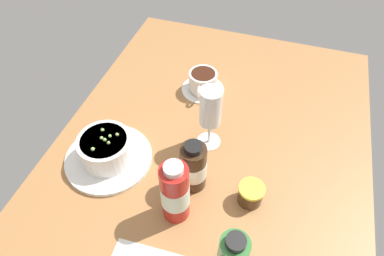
% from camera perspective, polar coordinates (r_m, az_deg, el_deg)
% --- Properties ---
extents(ground_plane, '(1.10, 0.84, 0.03)m').
position_cam_1_polar(ground_plane, '(0.96, 3.40, -2.99)').
color(ground_plane, '#9E6B3D').
extents(porridge_bowl, '(0.23, 0.23, 0.09)m').
position_cam_1_polar(porridge_bowl, '(0.90, -14.13, -3.72)').
color(porridge_bowl, white).
rests_on(porridge_bowl, ground_plane).
extents(coffee_cup, '(0.14, 0.13, 0.07)m').
position_cam_1_polar(coffee_cup, '(1.07, 1.84, 7.66)').
color(coffee_cup, white).
rests_on(coffee_cup, ground_plane).
extents(wine_glass, '(0.07, 0.07, 0.19)m').
position_cam_1_polar(wine_glass, '(0.85, 3.06, 2.92)').
color(wine_glass, white).
rests_on(wine_glass, ground_plane).
extents(jam_jar, '(0.06, 0.06, 0.05)m').
position_cam_1_polar(jam_jar, '(0.83, 9.81, -10.83)').
color(jam_jar, '#442C18').
rests_on(jam_jar, ground_plane).
extents(sauce_bottle_brown, '(0.06, 0.06, 0.15)m').
position_cam_1_polar(sauce_bottle_brown, '(0.81, 0.22, -6.52)').
color(sauce_bottle_brown, '#382314').
rests_on(sauce_bottle_brown, ground_plane).
extents(sauce_bottle_red, '(0.06, 0.06, 0.18)m').
position_cam_1_polar(sauce_bottle_red, '(0.75, -2.86, -10.74)').
color(sauce_bottle_red, '#B21E19').
rests_on(sauce_bottle_red, ground_plane).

